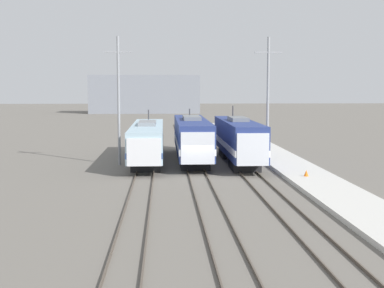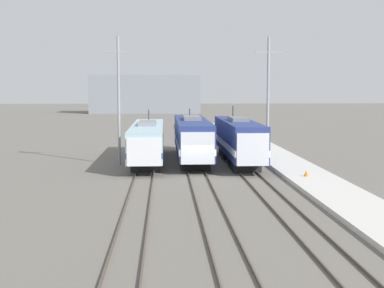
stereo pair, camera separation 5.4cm
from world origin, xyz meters
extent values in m
plane|color=#666059|center=(0.00, 0.00, 0.00)|extent=(400.00, 400.00, 0.00)
cube|color=#4C4238|center=(-5.01, 0.00, 0.07)|extent=(0.07, 120.00, 0.15)
cube|color=#4C4238|center=(-3.57, 0.00, 0.07)|extent=(0.07, 120.00, 0.15)
cube|color=#4C4238|center=(-0.72, 0.00, 0.07)|extent=(0.07, 120.00, 0.15)
cube|color=#4C4238|center=(0.72, 0.00, 0.07)|extent=(0.07, 120.00, 0.15)
cube|color=#4C4238|center=(3.57, 0.00, 0.07)|extent=(0.07, 120.00, 0.15)
cube|color=#4C4238|center=(5.01, 0.00, 0.07)|extent=(0.07, 120.00, 0.15)
cube|color=#232326|center=(-4.29, 3.58, 0.47)|extent=(2.51, 4.20, 0.95)
cube|color=#232326|center=(-4.29, 13.11, 0.47)|extent=(2.51, 4.20, 0.95)
cube|color=#9EBCCC|center=(-4.29, 8.34, 2.25)|extent=(2.95, 19.08, 2.61)
cube|color=navy|center=(-4.29, 8.34, 1.73)|extent=(2.99, 19.12, 0.47)
cube|color=silver|center=(-4.29, -0.43, 2.06)|extent=(2.72, 1.73, 2.22)
cube|color=black|center=(-4.29, -1.21, 2.55)|extent=(2.31, 0.08, 0.62)
cube|color=gray|center=(-4.29, 8.34, 3.73)|extent=(1.62, 4.77, 0.35)
cylinder|color=#38383D|center=(-4.29, 12.54, 4.20)|extent=(0.12, 0.12, 1.29)
cube|color=black|center=(0.00, 4.23, 0.47)|extent=(2.53, 4.08, 0.95)
cube|color=black|center=(0.00, 13.51, 0.47)|extent=(2.53, 4.08, 0.95)
cube|color=navy|center=(0.00, 8.87, 2.49)|extent=(2.97, 18.54, 3.07)
cube|color=silver|center=(0.00, 8.87, 1.87)|extent=(3.01, 18.58, 0.55)
cube|color=silver|center=(0.00, 0.58, 2.26)|extent=(2.74, 2.16, 2.61)
cube|color=black|center=(0.00, -0.42, 2.83)|extent=(2.33, 0.08, 0.73)
cube|color=slate|center=(0.00, 8.87, 4.20)|extent=(1.64, 4.64, 0.35)
cylinder|color=#38383D|center=(0.00, 12.95, 4.47)|extent=(0.12, 0.12, 0.89)
cube|color=black|center=(4.29, 2.81, 0.47)|extent=(2.37, 3.78, 0.95)
cube|color=black|center=(4.29, 11.39, 0.47)|extent=(2.37, 3.78, 0.95)
cube|color=navy|center=(4.29, 7.10, 2.48)|extent=(2.78, 17.17, 3.05)
cube|color=silver|center=(4.29, 7.10, 1.87)|extent=(2.82, 17.21, 0.55)
cube|color=silver|center=(4.29, -0.37, 2.25)|extent=(2.56, 2.44, 2.60)
cube|color=black|center=(4.29, -1.51, 2.82)|extent=(2.18, 0.08, 0.73)
cube|color=slate|center=(4.29, 7.10, 4.18)|extent=(1.53, 4.29, 0.35)
cylinder|color=#38383D|center=(4.29, 10.87, 4.65)|extent=(0.12, 0.12, 1.29)
cylinder|color=gray|center=(-6.82, 6.20, 5.87)|extent=(0.24, 0.24, 11.74)
cube|color=gray|center=(-6.82, 6.20, 10.33)|extent=(2.58, 0.16, 0.16)
cylinder|color=gray|center=(6.94, 6.20, 5.87)|extent=(0.24, 0.24, 11.74)
cube|color=gray|center=(6.94, 6.20, 10.33)|extent=(2.58, 0.16, 0.16)
cube|color=beige|center=(8.66, 0.00, 0.16)|extent=(4.00, 120.00, 0.31)
cone|color=orange|center=(8.23, -2.87, 0.56)|extent=(0.36, 0.36, 0.48)
cube|color=gray|center=(-8.00, 109.47, 5.31)|extent=(30.67, 10.51, 10.62)
camera|label=1|loc=(-2.74, -43.00, 7.09)|focal=50.00mm
camera|label=2|loc=(-2.68, -43.01, 7.09)|focal=50.00mm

